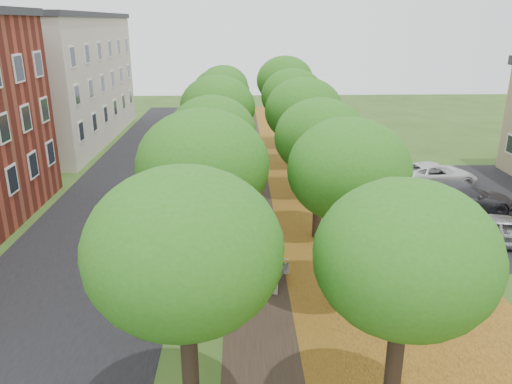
{
  "coord_description": "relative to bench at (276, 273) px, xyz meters",
  "views": [
    {
      "loc": [
        -0.98,
        -9.69,
        9.72
      ],
      "look_at": [
        -0.29,
        11.34,
        2.5
      ],
      "focal_mm": 35.0,
      "sensor_mm": 36.0,
      "label": 1
    }
  ],
  "objects": [
    {
      "name": "parking_lot",
      "position": [
        13.14,
        8.4,
        -0.45
      ],
      "size": [
        9.0,
        16.0,
        0.01
      ],
      "primitive_type": "cube",
      "color": "black",
      "rests_on": "ground"
    },
    {
      "name": "tree_row_east",
      "position": [
        2.24,
        7.4,
        4.5
      ],
      "size": [
        4.06,
        34.06,
        6.7
      ],
      "color": "black",
      "rests_on": "ground"
    },
    {
      "name": "footpath",
      "position": [
        -0.36,
        7.4,
        -0.45
      ],
      "size": [
        3.2,
        70.0,
        0.01
      ],
      "primitive_type": "cube",
      "color": "black",
      "rests_on": "ground"
    },
    {
      "name": "car_white",
      "position": [
        10.64,
        11.83,
        0.29
      ],
      "size": [
        5.62,
        3.24,
        1.47
      ],
      "primitive_type": "imported",
      "rotation": [
        0.0,
        0.0,
        1.73
      ],
      "color": "silver",
      "rests_on": "ground"
    },
    {
      "name": "leaf_verge",
      "position": [
        4.64,
        7.4,
        -0.45
      ],
      "size": [
        7.5,
        70.0,
        0.01
      ],
      "primitive_type": "cube",
      "color": "#A1701D",
      "rests_on": "ground"
    },
    {
      "name": "car_grey",
      "position": [
        10.64,
        7.63,
        0.31
      ],
      "size": [
        5.43,
        2.63,
        1.52
      ],
      "primitive_type": "imported",
      "rotation": [
        0.0,
        0.0,
        1.47
      ],
      "color": "#38373C",
      "rests_on": "ground"
    },
    {
      "name": "street_asphalt",
      "position": [
        -7.86,
        7.4,
        -0.45
      ],
      "size": [
        8.0,
        70.0,
        0.01
      ],
      "primitive_type": "cube",
      "color": "black",
      "rests_on": "ground"
    },
    {
      "name": "building_cream",
      "position": [
        -17.36,
        25.4,
        4.76
      ],
      "size": [
        10.3,
        20.3,
        10.4
      ],
      "color": "beige",
      "rests_on": "ground"
    },
    {
      "name": "car_red",
      "position": [
        11.05,
        7.79,
        0.16
      ],
      "size": [
        3.84,
        1.83,
        1.21
      ],
      "primitive_type": "imported",
      "rotation": [
        0.0,
        0.0,
        1.42
      ],
      "color": "maroon",
      "rests_on": "ground"
    },
    {
      "name": "car_silver",
      "position": [
        10.64,
        3.09,
        0.28
      ],
      "size": [
        4.56,
        2.56,
        1.47
      ],
      "primitive_type": "imported",
      "rotation": [
        0.0,
        0.0,
        1.37
      ],
      "color": "#A1A1A5",
      "rests_on": "ground"
    },
    {
      "name": "tree_row_west",
      "position": [
        -2.56,
        7.4,
        4.5
      ],
      "size": [
        4.06,
        34.06,
        6.7
      ],
      "color": "black",
      "rests_on": "ground"
    },
    {
      "name": "bench",
      "position": [
        0.0,
        0.0,
        0.0
      ],
      "size": [
        1.13,
        1.9,
        0.87
      ],
      "rotation": [
        0.0,
        0.0,
        1.22
      ],
      "color": "#273128",
      "rests_on": "ground"
    }
  ]
}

